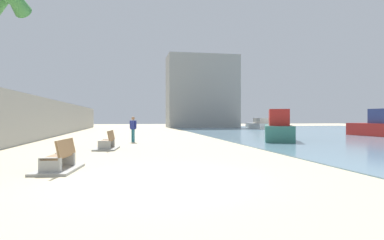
# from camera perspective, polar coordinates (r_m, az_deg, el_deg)

# --- Properties ---
(ground_plane) EXTENTS (120.00, 120.00, 0.00)m
(ground_plane) POSITION_cam_1_polar(r_m,az_deg,el_deg) (26.58, -9.37, -3.17)
(ground_plane) COLOR #C6B793
(seawall) EXTENTS (0.80, 64.00, 3.19)m
(seawall) POSITION_cam_1_polar(r_m,az_deg,el_deg) (27.41, -25.25, 0.25)
(seawall) COLOR #9E9E99
(seawall) RESTS_ON ground
(bench_near) EXTENTS (1.31, 2.20, 0.98)m
(bench_near) POSITION_cam_1_polar(r_m,az_deg,el_deg) (10.86, -22.39, -7.08)
(bench_near) COLOR #9E9E99
(bench_near) RESTS_ON ground
(bench_far) EXTENTS (1.30, 2.20, 0.98)m
(bench_far) POSITION_cam_1_polar(r_m,az_deg,el_deg) (17.42, -14.74, -4.26)
(bench_far) COLOR #9E9E99
(bench_far) RESTS_ON ground
(person_walking) EXTENTS (0.46, 0.33, 1.72)m
(person_walking) POSITION_cam_1_polar(r_m,az_deg,el_deg) (22.25, -10.36, -1.25)
(person_walking) COLOR teal
(person_walking) RESTS_ON ground
(boat_outer) EXTENTS (2.72, 8.02, 1.57)m
(boat_outer) POSITION_cam_1_polar(r_m,az_deg,el_deg) (50.20, 11.74, -0.80)
(boat_outer) COLOR white
(boat_outer) RESTS_ON water_bay
(boat_far_left) EXTENTS (4.15, 5.54, 1.66)m
(boat_far_left) POSITION_cam_1_polar(r_m,az_deg,el_deg) (44.20, 15.06, -0.92)
(boat_far_left) COLOR beige
(boat_far_left) RESTS_ON water_bay
(boat_distant) EXTENTS (4.43, 7.18, 2.19)m
(boat_distant) POSITION_cam_1_polar(r_m,az_deg,el_deg) (24.34, 14.94, -1.51)
(boat_distant) COLOR #337060
(boat_distant) RESTS_ON water_bay
(boat_mid_bay) EXTENTS (2.55, 5.40, 2.39)m
(boat_mid_bay) POSITION_cam_1_polar(r_m,az_deg,el_deg) (32.79, 30.12, -0.95)
(boat_mid_bay) COLOR red
(boat_mid_bay) RESTS_ON water_bay
(harbor_building) EXTENTS (12.00, 6.00, 12.27)m
(harbor_building) POSITION_cam_1_polar(r_m,az_deg,el_deg) (56.00, 1.78, 4.98)
(harbor_building) COLOR gray
(harbor_building) RESTS_ON ground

